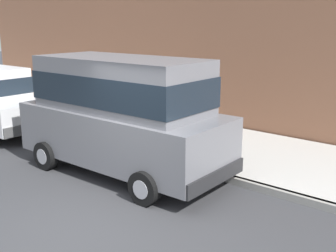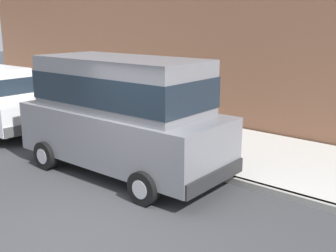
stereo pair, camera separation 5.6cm
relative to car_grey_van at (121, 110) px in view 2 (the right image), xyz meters
name	(u,v)px [view 2 (the right image)]	position (x,y,z in m)	size (l,w,h in m)	color
ground_plane	(84,228)	(-2.18, -1.40, -1.39)	(80.00, 80.00, 0.00)	#38383A
curb	(201,171)	(1.02, -1.40, -1.32)	(0.16, 64.00, 0.14)	gray
sidewalk	(244,152)	(2.82, -1.40, -1.32)	(3.60, 64.00, 0.14)	#B7B5AD
car_grey_van	(121,110)	(0.00, 0.00, 0.00)	(2.22, 4.94, 2.52)	slate
dog_white	(226,130)	(3.18, -0.64, -0.97)	(0.68, 0.45, 0.49)	white
building_facade	(153,46)	(4.92, 3.60, 1.00)	(0.50, 20.00, 4.79)	#8C5B42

